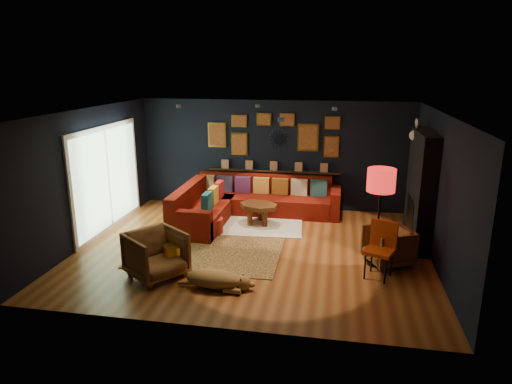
% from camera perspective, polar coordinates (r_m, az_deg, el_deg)
% --- Properties ---
extents(floor, '(6.50, 6.50, 0.00)m').
position_cam_1_polar(floor, '(8.77, -0.37, -7.12)').
color(floor, '#9A5929').
rests_on(floor, ground).
extents(room_walls, '(6.50, 6.50, 6.50)m').
position_cam_1_polar(room_walls, '(8.28, -0.38, 3.10)').
color(room_walls, black).
rests_on(room_walls, ground).
extents(sectional, '(3.41, 2.69, 0.86)m').
position_cam_1_polar(sectional, '(10.44, -1.84, -1.48)').
color(sectional, maroon).
rests_on(sectional, ground).
extents(ledge, '(3.20, 0.12, 0.04)m').
position_cam_1_polar(ledge, '(11.01, 2.22, 2.64)').
color(ledge, black).
rests_on(ledge, room_walls).
extents(gallery_wall, '(3.15, 0.04, 1.02)m').
position_cam_1_polar(gallery_wall, '(10.89, 2.23, 7.24)').
color(gallery_wall, gold).
rests_on(gallery_wall, room_walls).
extents(sunburst_mirror, '(0.47, 0.16, 0.47)m').
position_cam_1_polar(sunburst_mirror, '(10.89, 2.82, 6.67)').
color(sunburst_mirror, silver).
rests_on(sunburst_mirror, room_walls).
extents(fireplace, '(0.31, 1.60, 2.20)m').
position_cam_1_polar(fireplace, '(9.29, 19.81, -0.09)').
color(fireplace, black).
rests_on(fireplace, ground).
extents(deer_head, '(0.50, 0.28, 0.45)m').
position_cam_1_polar(deer_head, '(9.58, 20.19, 6.64)').
color(deer_head, white).
rests_on(deer_head, fireplace).
extents(sliding_door, '(0.06, 2.80, 2.20)m').
position_cam_1_polar(sliding_door, '(10.03, -18.08, 1.63)').
color(sliding_door, white).
rests_on(sliding_door, ground).
extents(ceiling_spots, '(3.30, 2.50, 0.06)m').
position_cam_1_polar(ceiling_spots, '(8.91, 0.58, 10.27)').
color(ceiling_spots, black).
rests_on(ceiling_spots, room_walls).
extents(shag_rug, '(2.06, 1.56, 0.03)m').
position_cam_1_polar(shag_rug, '(9.98, 0.12, -4.16)').
color(shag_rug, silver).
rests_on(shag_rug, ground).
extents(leopard_rug, '(2.72, 1.95, 0.02)m').
position_cam_1_polar(leopard_rug, '(8.67, -5.98, -7.42)').
color(leopard_rug, tan).
rests_on(leopard_rug, ground).
extents(coffee_table, '(1.05, 0.92, 0.44)m').
position_cam_1_polar(coffee_table, '(9.95, 0.33, -1.99)').
color(coffee_table, '#5A2B15').
rests_on(coffee_table, shag_rug).
extents(pouf, '(0.47, 0.47, 0.30)m').
position_cam_1_polar(pouf, '(9.51, -5.53, -4.20)').
color(pouf, maroon).
rests_on(pouf, shag_rug).
extents(armchair_left, '(1.12, 1.13, 0.85)m').
position_cam_1_polar(armchair_left, '(7.70, -12.38, -7.38)').
color(armchair_left, '#CA7E3D').
rests_on(armchair_left, ground).
extents(armchair_right, '(0.90, 0.92, 0.73)m').
position_cam_1_polar(armchair_right, '(8.34, 16.20, -6.30)').
color(armchair_right, '#CA7E3D').
rests_on(armchair_right, ground).
extents(gold_stool, '(0.39, 0.39, 0.48)m').
position_cam_1_polar(gold_stool, '(7.90, -10.06, -8.11)').
color(gold_stool, gold).
rests_on(gold_stool, ground).
extents(orange_chair, '(0.58, 0.58, 0.94)m').
position_cam_1_polar(orange_chair, '(7.78, 15.37, -6.35)').
color(orange_chair, black).
rests_on(orange_chair, ground).
extents(floor_lamp, '(0.48, 0.48, 1.73)m').
position_cam_1_polar(floor_lamp, '(7.92, 15.36, 0.94)').
color(floor_lamp, black).
rests_on(floor_lamp, ground).
extents(dog, '(1.27, 0.67, 0.39)m').
position_cam_1_polar(dog, '(7.27, -5.28, -10.37)').
color(dog, olive).
rests_on(dog, leopard_rug).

